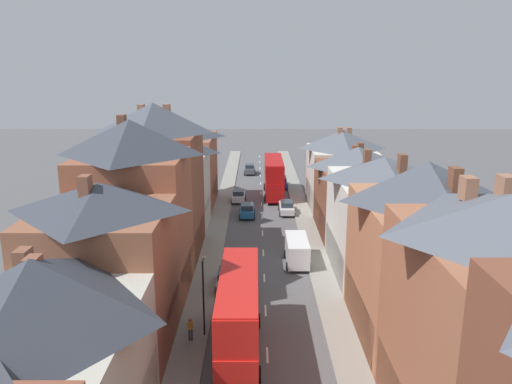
{
  "coord_description": "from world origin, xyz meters",
  "views": [
    {
      "loc": [
        -0.72,
        -16.34,
        17.96
      ],
      "look_at": [
        -0.81,
        44.34,
        2.59
      ],
      "focal_mm": 35.0,
      "sensor_mm": 36.0,
      "label": 1
    }
  ],
  "objects_px": {
    "car_parked_left_b": "(244,276)",
    "car_near_silver": "(282,182)",
    "delivery_van": "(298,250)",
    "car_near_blue": "(287,207)",
    "car_parked_left_a": "(228,278)",
    "double_decker_bus_mid_street": "(274,176)",
    "car_mid_black": "(250,169)",
    "street_lamp": "(204,292)",
    "double_decker_bus_lead": "(239,314)",
    "car_parked_right_a": "(239,196)",
    "pedestrian_near_right": "(191,328)",
    "car_mid_white": "(248,210)"
  },
  "relations": [
    {
      "from": "double_decker_bus_lead",
      "to": "car_near_blue",
      "type": "relative_size",
      "value": 2.44
    },
    {
      "from": "car_parked_left_a",
      "to": "car_parked_right_a",
      "type": "distance_m",
      "value": 27.22
    },
    {
      "from": "double_decker_bus_mid_street",
      "to": "car_parked_left_b",
      "type": "bearing_deg",
      "value": -96.89
    },
    {
      "from": "car_near_blue",
      "to": "pedestrian_near_right",
      "type": "relative_size",
      "value": 2.75
    },
    {
      "from": "car_parked_left_a",
      "to": "street_lamp",
      "type": "bearing_deg",
      "value": -98.64
    },
    {
      "from": "car_parked_left_a",
      "to": "car_parked_left_b",
      "type": "bearing_deg",
      "value": 25.44
    },
    {
      "from": "street_lamp",
      "to": "car_parked_left_b",
      "type": "bearing_deg",
      "value": 73.34
    },
    {
      "from": "car_near_blue",
      "to": "car_parked_left_a",
      "type": "height_order",
      "value": "car_parked_left_a"
    },
    {
      "from": "car_mid_white",
      "to": "car_parked_right_a",
      "type": "bearing_deg",
      "value": 100.49
    },
    {
      "from": "street_lamp",
      "to": "car_near_silver",
      "type": "bearing_deg",
      "value": 80.32
    },
    {
      "from": "car_parked_left_b",
      "to": "car_mid_white",
      "type": "height_order",
      "value": "car_mid_white"
    },
    {
      "from": "car_near_silver",
      "to": "pedestrian_near_right",
      "type": "height_order",
      "value": "pedestrian_near_right"
    },
    {
      "from": "pedestrian_near_right",
      "to": "car_parked_left_a",
      "type": "bearing_deg",
      "value": 76.71
    },
    {
      "from": "car_parked_left_b",
      "to": "delivery_van",
      "type": "xyz_separation_m",
      "value": [
        4.9,
        4.71,
        0.53
      ]
    },
    {
      "from": "delivery_van",
      "to": "double_decker_bus_lead",
      "type": "bearing_deg",
      "value": -107.99
    },
    {
      "from": "car_parked_right_a",
      "to": "delivery_van",
      "type": "height_order",
      "value": "delivery_van"
    },
    {
      "from": "street_lamp",
      "to": "car_mid_white",
      "type": "bearing_deg",
      "value": 84.96
    },
    {
      "from": "car_mid_black",
      "to": "double_decker_bus_mid_street",
      "type": "bearing_deg",
      "value": -76.36
    },
    {
      "from": "car_parked_left_b",
      "to": "car_near_blue",
      "type": "bearing_deg",
      "value": 76.84
    },
    {
      "from": "car_near_blue",
      "to": "pedestrian_near_right",
      "type": "height_order",
      "value": "pedestrian_near_right"
    },
    {
      "from": "delivery_van",
      "to": "car_near_blue",
      "type": "bearing_deg",
      "value": 90.0
    },
    {
      "from": "car_near_silver",
      "to": "car_parked_left_b",
      "type": "height_order",
      "value": "car_near_silver"
    },
    {
      "from": "car_mid_black",
      "to": "delivery_van",
      "type": "xyz_separation_m",
      "value": [
        4.9,
        -39.82,
        0.48
      ]
    },
    {
      "from": "street_lamp",
      "to": "delivery_van",
      "type": "bearing_deg",
      "value": 60.31
    },
    {
      "from": "double_decker_bus_mid_street",
      "to": "street_lamp",
      "type": "xyz_separation_m",
      "value": [
        -6.04,
        -37.92,
        0.43
      ]
    },
    {
      "from": "car_near_silver",
      "to": "car_mid_black",
      "type": "xyz_separation_m",
      "value": [
        -4.9,
        9.64,
        0.01
      ]
    },
    {
      "from": "delivery_van",
      "to": "car_mid_black",
      "type": "bearing_deg",
      "value": 97.01
    },
    {
      "from": "car_parked_left_b",
      "to": "pedestrian_near_right",
      "type": "height_order",
      "value": "pedestrian_near_right"
    },
    {
      "from": "car_parked_left_a",
      "to": "street_lamp",
      "type": "relative_size",
      "value": 0.75
    },
    {
      "from": "car_mid_white",
      "to": "double_decker_bus_mid_street",
      "type": "bearing_deg",
      "value": 70.52
    },
    {
      "from": "car_near_blue",
      "to": "car_parked_left_a",
      "type": "bearing_deg",
      "value": -106.03
    },
    {
      "from": "double_decker_bus_mid_street",
      "to": "car_mid_white",
      "type": "xyz_separation_m",
      "value": [
        -3.59,
        -10.15,
        -1.98
      ]
    },
    {
      "from": "double_decker_bus_mid_street",
      "to": "car_mid_black",
      "type": "relative_size",
      "value": 2.84
    },
    {
      "from": "car_parked_right_a",
      "to": "car_parked_left_b",
      "type": "relative_size",
      "value": 0.98
    },
    {
      "from": "car_parked_right_a",
      "to": "street_lamp",
      "type": "bearing_deg",
      "value": -91.89
    },
    {
      "from": "car_parked_right_a",
      "to": "car_near_blue",
      "type": "bearing_deg",
      "value": -42.32
    },
    {
      "from": "double_decker_bus_mid_street",
      "to": "car_parked_left_b",
      "type": "distance_m",
      "value": 30.02
    },
    {
      "from": "car_parked_left_b",
      "to": "car_near_silver",
      "type": "bearing_deg",
      "value": 82.01
    },
    {
      "from": "double_decker_bus_lead",
      "to": "car_parked_left_a",
      "type": "xyz_separation_m",
      "value": [
        -1.29,
        9.79,
        -1.98
      ]
    },
    {
      "from": "car_near_blue",
      "to": "delivery_van",
      "type": "distance_m",
      "value": 16.26
    },
    {
      "from": "pedestrian_near_right",
      "to": "double_decker_bus_lead",
      "type": "bearing_deg",
      "value": -22.45
    },
    {
      "from": "double_decker_bus_mid_street",
      "to": "street_lamp",
      "type": "height_order",
      "value": "street_lamp"
    },
    {
      "from": "car_near_blue",
      "to": "car_mid_black",
      "type": "distance_m",
      "value": 24.07
    },
    {
      "from": "double_decker_bus_lead",
      "to": "car_parked_right_a",
      "type": "relative_size",
      "value": 2.71
    },
    {
      "from": "car_near_silver",
      "to": "delivery_van",
      "type": "relative_size",
      "value": 0.87
    },
    {
      "from": "double_decker_bus_mid_street",
      "to": "car_parked_left_a",
      "type": "relative_size",
      "value": 2.62
    },
    {
      "from": "car_mid_black",
      "to": "car_parked_left_a",
      "type": "bearing_deg",
      "value": -91.65
    },
    {
      "from": "car_parked_left_a",
      "to": "street_lamp",
      "type": "xyz_separation_m",
      "value": [
        -1.15,
        -7.57,
        2.4
      ]
    },
    {
      "from": "car_near_silver",
      "to": "street_lamp",
      "type": "height_order",
      "value": "street_lamp"
    },
    {
      "from": "car_parked_right_a",
      "to": "car_parked_left_b",
      "type": "bearing_deg",
      "value": -87.2
    }
  ]
}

